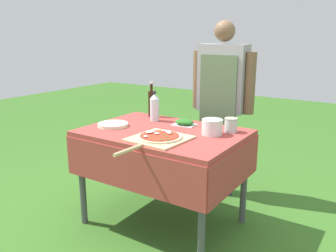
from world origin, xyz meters
TOP-DOWN VIEW (x-y plane):
  - ground_plane at (0.00, 0.00)m, footprint 12.00×12.00m
  - prep_table at (0.00, 0.00)m, footprint 1.15×0.81m
  - person_cook at (0.12, 0.73)m, footprint 0.57×0.19m
  - pizza_on_peel at (0.10, -0.21)m, footprint 0.37×0.61m
  - oil_bottle at (-0.34, 0.33)m, footprint 0.06×0.06m
  - water_bottle at (-0.23, 0.21)m, footprint 0.07×0.07m
  - herb_container at (0.05, 0.22)m, footprint 0.18×0.14m
  - mixing_tub at (0.34, 0.10)m, footprint 0.14×0.14m
  - plate_stack at (-0.38, -0.11)m, footprint 0.23×0.23m
  - sauce_jar at (0.42, 0.23)m, footprint 0.09×0.09m

SIDE VIEW (x-z plane):
  - ground_plane at x=0.00m, z-range 0.00..0.00m
  - prep_table at x=0.00m, z-range 0.27..1.01m
  - plate_stack at x=-0.38m, z-range 0.73..0.76m
  - pizza_on_peel at x=0.10m, z-range 0.72..0.77m
  - herb_container at x=0.05m, z-range 0.73..0.78m
  - sauce_jar at x=0.42m, z-range 0.73..0.83m
  - mixing_tub at x=0.34m, z-range 0.73..0.84m
  - water_bottle at x=-0.23m, z-range 0.73..0.97m
  - oil_bottle at x=-0.34m, z-range 0.70..1.00m
  - person_cook at x=0.12m, z-range 0.14..1.66m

